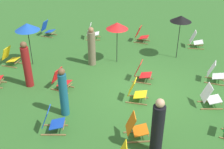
{
  "coord_description": "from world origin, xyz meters",
  "views": [
    {
      "loc": [
        -9.22,
        -0.21,
        5.86
      ],
      "look_at": [
        0.0,
        1.2,
        0.5
      ],
      "focal_mm": 45.48,
      "sensor_mm": 36.0,
      "label": 1
    }
  ],
  "objects_px": {
    "umbrella_0": "(117,26)",
    "person_2": "(63,93)",
    "person_3": "(27,65)",
    "umbrella_1": "(27,27)",
    "deckchair_6": "(61,80)",
    "deckchair_7": "(142,72)",
    "deckchair_0": "(141,35)",
    "person_1": "(157,129)",
    "deckchair_13": "(10,57)",
    "deckchair_3": "(136,92)",
    "deckchair_2": "(195,40)",
    "person_0": "(92,47)",
    "deckchair_15": "(47,29)",
    "deckchair_9": "(210,97)",
    "deckchair_1": "(136,128)",
    "deckchair_10": "(215,73)",
    "umbrella_2": "(181,19)",
    "deckchair_12": "(52,121)",
    "deckchair_8": "(92,32)"
  },
  "relations": [
    {
      "from": "deckchair_15",
      "to": "person_3",
      "type": "bearing_deg",
      "value": -156.97
    },
    {
      "from": "deckchair_6",
      "to": "deckchair_12",
      "type": "bearing_deg",
      "value": -153.92
    },
    {
      "from": "deckchair_3",
      "to": "deckchair_13",
      "type": "relative_size",
      "value": 1.0
    },
    {
      "from": "deckchair_13",
      "to": "umbrella_2",
      "type": "relative_size",
      "value": 0.42
    },
    {
      "from": "deckchair_6",
      "to": "deckchair_7",
      "type": "xyz_separation_m",
      "value": [
        1.05,
        -2.99,
        0.0
      ]
    },
    {
      "from": "deckchair_2",
      "to": "person_2",
      "type": "xyz_separation_m",
      "value": [
        -6.18,
        4.79,
        0.47
      ]
    },
    {
      "from": "deckchair_6",
      "to": "deckchair_1",
      "type": "bearing_deg",
      "value": -112.62
    },
    {
      "from": "deckchair_6",
      "to": "umbrella_1",
      "type": "height_order",
      "value": "umbrella_1"
    },
    {
      "from": "umbrella_2",
      "to": "person_3",
      "type": "bearing_deg",
      "value": 120.22
    },
    {
      "from": "deckchair_3",
      "to": "deckchair_12",
      "type": "distance_m",
      "value": 3.13
    },
    {
      "from": "umbrella_0",
      "to": "person_2",
      "type": "distance_m",
      "value": 4.29
    },
    {
      "from": "deckchair_12",
      "to": "umbrella_2",
      "type": "distance_m",
      "value": 7.13
    },
    {
      "from": "deckchair_2",
      "to": "person_0",
      "type": "bearing_deg",
      "value": 118.74
    },
    {
      "from": "deckchair_10",
      "to": "deckchair_15",
      "type": "bearing_deg",
      "value": 76.81
    },
    {
      "from": "deckchair_1",
      "to": "person_3",
      "type": "relative_size",
      "value": 0.46
    },
    {
      "from": "deckchair_9",
      "to": "deckchair_10",
      "type": "relative_size",
      "value": 1.0
    },
    {
      "from": "deckchair_1",
      "to": "deckchair_7",
      "type": "distance_m",
      "value": 3.35
    },
    {
      "from": "deckchair_7",
      "to": "person_1",
      "type": "bearing_deg",
      "value": -162.91
    },
    {
      "from": "deckchair_13",
      "to": "person_1",
      "type": "height_order",
      "value": "person_1"
    },
    {
      "from": "deckchair_6",
      "to": "person_3",
      "type": "xyz_separation_m",
      "value": [
        0.02,
        1.27,
        0.52
      ]
    },
    {
      "from": "deckchair_3",
      "to": "deckchair_7",
      "type": "bearing_deg",
      "value": -0.61
    },
    {
      "from": "person_0",
      "to": "umbrella_0",
      "type": "bearing_deg",
      "value": -23.95
    },
    {
      "from": "deckchair_3",
      "to": "person_1",
      "type": "distance_m",
      "value": 2.63
    },
    {
      "from": "deckchair_7",
      "to": "person_0",
      "type": "distance_m",
      "value": 2.53
    },
    {
      "from": "deckchair_7",
      "to": "deckchair_9",
      "type": "relative_size",
      "value": 1.0
    },
    {
      "from": "deckchair_3",
      "to": "umbrella_0",
      "type": "height_order",
      "value": "umbrella_0"
    },
    {
      "from": "deckchair_9",
      "to": "deckchair_13",
      "type": "distance_m",
      "value": 8.39
    },
    {
      "from": "deckchair_3",
      "to": "person_0",
      "type": "bearing_deg",
      "value": 44.71
    },
    {
      "from": "umbrella_1",
      "to": "person_0",
      "type": "height_order",
      "value": "umbrella_1"
    },
    {
      "from": "deckchair_2",
      "to": "deckchair_13",
      "type": "bearing_deg",
      "value": 111.11
    },
    {
      "from": "umbrella_0",
      "to": "person_2",
      "type": "bearing_deg",
      "value": 163.76
    },
    {
      "from": "deckchair_1",
      "to": "deckchair_10",
      "type": "xyz_separation_m",
      "value": [
        3.7,
        -2.81,
        0.0
      ]
    },
    {
      "from": "deckchair_6",
      "to": "deckchair_7",
      "type": "bearing_deg",
      "value": -55.89
    },
    {
      "from": "person_1",
      "to": "person_2",
      "type": "relative_size",
      "value": 1.05
    },
    {
      "from": "person_1",
      "to": "person_3",
      "type": "bearing_deg",
      "value": 135.16
    },
    {
      "from": "deckchair_0",
      "to": "deckchair_3",
      "type": "distance_m",
      "value": 5.33
    },
    {
      "from": "deckchair_6",
      "to": "deckchair_9",
      "type": "height_order",
      "value": "same"
    },
    {
      "from": "deckchair_13",
      "to": "person_2",
      "type": "height_order",
      "value": "person_2"
    },
    {
      "from": "deckchair_6",
      "to": "deckchair_10",
      "type": "xyz_separation_m",
      "value": [
        1.41,
        -5.82,
        0.0
      ]
    },
    {
      "from": "deckchair_2",
      "to": "umbrella_2",
      "type": "xyz_separation_m",
      "value": [
        -1.33,
        0.96,
        1.5
      ]
    },
    {
      "from": "deckchair_0",
      "to": "deckchair_7",
      "type": "xyz_separation_m",
      "value": [
        -3.91,
        -0.28,
        0.0
      ]
    },
    {
      "from": "deckchair_1",
      "to": "deckchair_15",
      "type": "height_order",
      "value": "same"
    },
    {
      "from": "deckchair_0",
      "to": "deckchair_6",
      "type": "xyz_separation_m",
      "value": [
        -4.97,
        2.71,
        0.0
      ]
    },
    {
      "from": "deckchair_10",
      "to": "person_3",
      "type": "bearing_deg",
      "value": 111.86
    },
    {
      "from": "person_3",
      "to": "umbrella_1",
      "type": "bearing_deg",
      "value": 64.57
    },
    {
      "from": "deckchair_12",
      "to": "person_3",
      "type": "distance_m",
      "value": 3.0
    },
    {
      "from": "deckchair_0",
      "to": "deckchair_3",
      "type": "relative_size",
      "value": 1.01
    },
    {
      "from": "deckchair_0",
      "to": "deckchair_8",
      "type": "height_order",
      "value": "same"
    },
    {
      "from": "umbrella_1",
      "to": "deckchair_15",
      "type": "bearing_deg",
      "value": 8.4
    },
    {
      "from": "deckchair_0",
      "to": "deckchair_1",
      "type": "xyz_separation_m",
      "value": [
        -7.26,
        -0.3,
        0.0
      ]
    }
  ]
}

